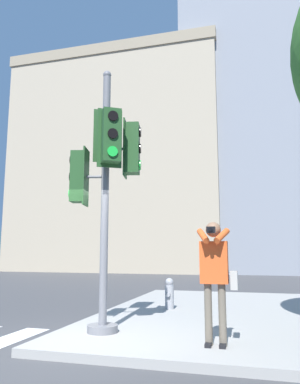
# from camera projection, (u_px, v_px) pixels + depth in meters

# --- Properties ---
(ground_plane) EXTENTS (160.00, 160.00, 0.00)m
(ground_plane) POSITION_uv_depth(u_px,v_px,m) (62.00, 351.00, 5.50)
(ground_plane) COLOR #424244
(sidewalk_corner) EXTENTS (8.00, 8.00, 0.13)m
(sidewalk_corner) POSITION_uv_depth(u_px,v_px,m) (291.00, 317.00, 7.93)
(sidewalk_corner) COLOR #9E9B96
(sidewalk_corner) RESTS_ON ground_plane
(traffic_signal_pole) EXTENTS (1.26, 1.18, 4.60)m
(traffic_signal_pole) POSITION_uv_depth(u_px,v_px,m) (106.00, 169.00, 6.59)
(traffic_signal_pole) COLOR slate
(traffic_signal_pole) RESTS_ON sidewalk_corner
(person_photographer) EXTENTS (0.58, 0.54, 1.76)m
(person_photographer) POSITION_uv_depth(u_px,v_px,m) (215.00, 270.00, 5.46)
(person_photographer) COLOR black
(person_photographer) RESTS_ON sidewalk_corner
(fire_hydrant) EXTENTS (0.20, 0.26, 0.70)m
(fire_hydrant) POSITION_uv_depth(u_px,v_px,m) (169.00, 294.00, 8.66)
(fire_hydrant) COLOR #99999E
(fire_hydrant) RESTS_ON sidewalk_corner
(building_left) EXTENTS (15.55, 12.77, 16.11)m
(building_left) POSITION_uv_depth(u_px,v_px,m) (132.00, 171.00, 31.41)
(building_left) COLOR tan
(building_left) RESTS_ON ground_plane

